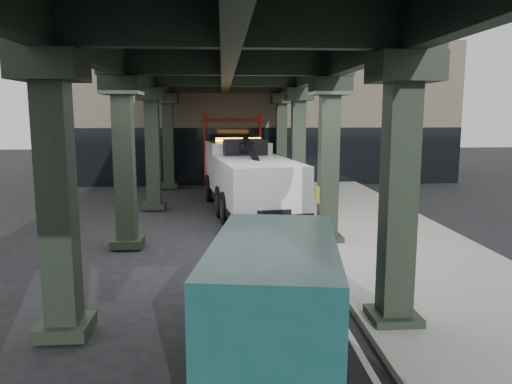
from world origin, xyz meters
name	(u,v)px	position (x,y,z in m)	size (l,w,h in m)	color
ground	(245,266)	(0.00, 0.00, 0.00)	(90.00, 90.00, 0.00)	black
sidewalk	(387,241)	(4.50, 2.00, 0.07)	(5.00, 40.00, 0.15)	gray
lane_stripe	(297,245)	(1.70, 2.00, 0.01)	(0.12, 38.00, 0.01)	silver
viaduct	(227,61)	(-0.40, 2.00, 5.46)	(7.40, 32.00, 6.40)	black
building	(261,113)	(2.00, 20.00, 4.00)	(22.00, 10.00, 8.00)	#C6B793
scaffolding	(233,148)	(0.00, 14.64, 2.11)	(3.08, 0.88, 4.00)	red
tow_truck	(247,175)	(0.44, 7.57, 1.49)	(3.80, 9.59, 3.06)	black
towed_van	(275,294)	(0.26, -5.06, 1.11)	(2.68, 5.31, 2.06)	#134344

